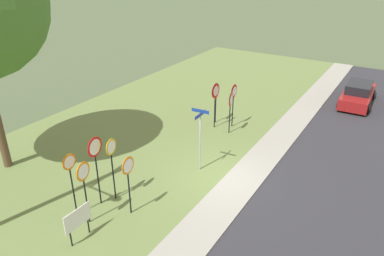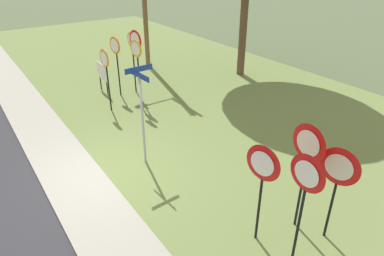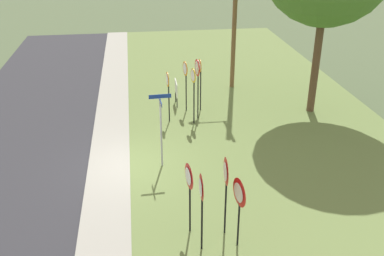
% 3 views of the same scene
% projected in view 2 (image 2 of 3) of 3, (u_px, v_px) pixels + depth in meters
% --- Properties ---
extents(ground_plane, '(160.00, 160.00, 0.00)m').
position_uv_depth(ground_plane, '(104.00, 174.00, 9.76)').
color(ground_plane, '#4C5B3D').
extents(sidewalk_strip, '(44.00, 1.60, 0.06)m').
position_uv_depth(sidewalk_strip, '(76.00, 183.00, 9.34)').
color(sidewalk_strip, '#99968C').
rests_on(sidewalk_strip, ground_plane).
extents(grass_median, '(44.00, 12.00, 0.04)m').
position_uv_depth(grass_median, '(257.00, 120.00, 12.79)').
color(grass_median, olive).
rests_on(grass_median, ground_plane).
extents(stop_sign_near_left, '(0.77, 0.13, 2.89)m').
position_uv_depth(stop_sign_near_left, '(136.00, 50.00, 13.31)').
color(stop_sign_near_left, black).
rests_on(stop_sign_near_left, grass_median).
extents(stop_sign_near_right, '(0.69, 0.14, 2.51)m').
position_uv_depth(stop_sign_near_right, '(116.00, 54.00, 13.98)').
color(stop_sign_near_right, black).
rests_on(stop_sign_near_right, grass_median).
extents(stop_sign_far_left, '(0.67, 0.11, 2.41)m').
position_uv_depth(stop_sign_far_left, '(106.00, 67.00, 12.67)').
color(stop_sign_far_left, black).
rests_on(stop_sign_far_left, grass_median).
extents(stop_sign_far_center, '(0.60, 0.10, 2.60)m').
position_uv_depth(stop_sign_far_center, '(132.00, 51.00, 14.29)').
color(stop_sign_far_center, black).
rests_on(stop_sign_far_center, grass_median).
extents(stop_sign_far_right, '(0.64, 0.14, 2.66)m').
position_uv_depth(stop_sign_far_right, '(137.00, 60.00, 12.89)').
color(stop_sign_far_right, black).
rests_on(stop_sign_far_right, grass_median).
extents(yield_sign_near_left, '(0.83, 0.11, 2.59)m').
position_uv_depth(yield_sign_near_left, '(307.00, 153.00, 7.02)').
color(yield_sign_near_left, black).
rests_on(yield_sign_near_left, grass_median).
extents(yield_sign_near_right, '(0.76, 0.10, 2.49)m').
position_uv_depth(yield_sign_near_right, '(305.00, 185.00, 6.21)').
color(yield_sign_near_right, black).
rests_on(yield_sign_near_right, grass_median).
extents(yield_sign_far_left, '(0.77, 0.17, 2.35)m').
position_uv_depth(yield_sign_far_left, '(262.00, 172.00, 6.75)').
color(yield_sign_far_left, black).
rests_on(yield_sign_far_left, grass_median).
extents(yield_sign_far_right, '(0.83, 0.19, 2.25)m').
position_uv_depth(yield_sign_far_right, '(338.00, 174.00, 6.85)').
color(yield_sign_far_right, black).
rests_on(yield_sign_far_right, grass_median).
extents(street_name_post, '(0.96, 0.82, 2.93)m').
position_uv_depth(street_name_post, '(142.00, 108.00, 9.45)').
color(street_name_post, '#9EA0A8').
rests_on(street_name_post, grass_median).
extents(notice_board, '(1.10, 0.06, 1.25)m').
position_uv_depth(notice_board, '(102.00, 73.00, 14.83)').
color(notice_board, black).
rests_on(notice_board, grass_median).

